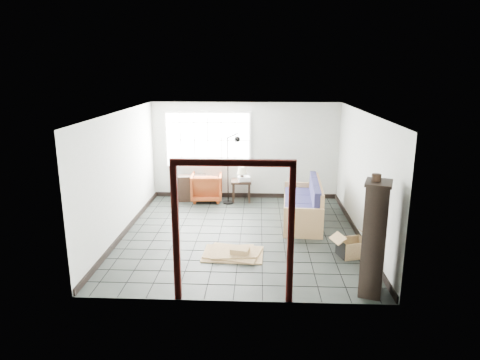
{
  "coord_description": "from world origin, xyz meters",
  "views": [
    {
      "loc": [
        0.37,
        -8.59,
        3.42
      ],
      "look_at": [
        -0.03,
        0.3,
        1.12
      ],
      "focal_mm": 32.0,
      "sensor_mm": 36.0,
      "label": 1
    }
  ],
  "objects_px": {
    "futon_sofa": "(305,207)",
    "armchair": "(207,186)",
    "tall_shelf": "(374,238)",
    "side_table": "(241,184)"
  },
  "relations": [
    {
      "from": "futon_sofa",
      "to": "side_table",
      "type": "distance_m",
      "value": 2.17
    },
    {
      "from": "futon_sofa",
      "to": "armchair",
      "type": "distance_m",
      "value": 2.9
    },
    {
      "from": "futon_sofa",
      "to": "side_table",
      "type": "bearing_deg",
      "value": 138.7
    },
    {
      "from": "futon_sofa",
      "to": "armchair",
      "type": "xyz_separation_m",
      "value": [
        -2.46,
        1.53,
        0.06
      ]
    },
    {
      "from": "futon_sofa",
      "to": "armchair",
      "type": "relative_size",
      "value": 2.71
    },
    {
      "from": "futon_sofa",
      "to": "tall_shelf",
      "type": "height_order",
      "value": "tall_shelf"
    },
    {
      "from": "side_table",
      "to": "tall_shelf",
      "type": "distance_m",
      "value": 5.32
    },
    {
      "from": "armchair",
      "to": "side_table",
      "type": "xyz_separation_m",
      "value": [
        0.93,
        0.0,
        0.06
      ]
    },
    {
      "from": "tall_shelf",
      "to": "futon_sofa",
      "type": "bearing_deg",
      "value": 120.63
    },
    {
      "from": "armchair",
      "to": "tall_shelf",
      "type": "height_order",
      "value": "tall_shelf"
    }
  ]
}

